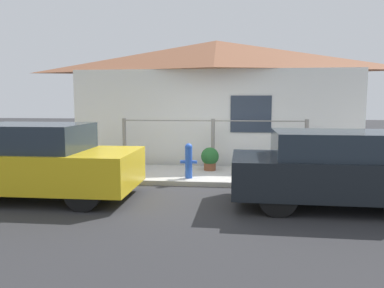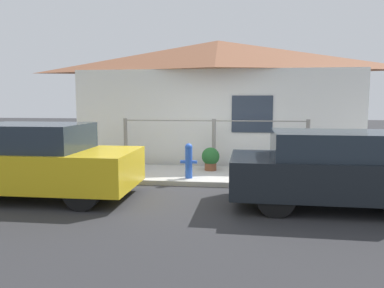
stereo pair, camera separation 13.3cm
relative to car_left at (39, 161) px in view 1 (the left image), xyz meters
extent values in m
plane|color=#2D2D30|center=(3.16, 1.26, -0.71)|extent=(60.00, 60.00, 0.00)
cube|color=#B2AFA8|center=(3.16, 2.27, -0.66)|extent=(24.00, 2.02, 0.11)
cube|color=white|center=(3.16, 3.68, 0.65)|extent=(8.00, 0.12, 2.73)
cube|color=#2D3847|center=(4.16, 3.61, 0.79)|extent=(1.10, 0.04, 1.00)
pyramid|color=#A36647|center=(3.16, 4.72, 2.47)|extent=(8.40, 2.20, 0.91)
cylinder|color=gray|center=(0.76, 3.13, 0.04)|extent=(0.10, 0.10, 1.28)
cylinder|color=gray|center=(3.16, 3.13, 0.04)|extent=(0.10, 0.10, 1.28)
cylinder|color=gray|center=(5.56, 3.13, 0.04)|extent=(0.10, 0.10, 1.28)
cylinder|color=gray|center=(3.16, 3.13, 0.63)|extent=(4.80, 0.03, 0.03)
cube|color=gold|center=(0.04, 0.00, -0.13)|extent=(3.67, 1.73, 0.69)
cube|color=#232D38|center=(-0.11, 0.00, 0.46)|extent=(2.02, 1.52, 0.50)
cylinder|color=black|center=(1.17, 0.75, -0.40)|extent=(0.63, 0.20, 0.63)
cylinder|color=black|center=(1.17, -0.74, -0.40)|extent=(0.63, 0.20, 0.63)
cylinder|color=black|center=(-1.10, 0.74, -0.40)|extent=(0.63, 0.20, 0.63)
cube|color=black|center=(5.65, 0.00, -0.15)|extent=(3.97, 1.75, 0.65)
cube|color=#232D38|center=(5.49, 0.00, 0.39)|extent=(2.19, 1.51, 0.45)
cylinder|color=black|center=(4.44, 0.74, -0.40)|extent=(0.63, 0.21, 0.63)
cylinder|color=black|center=(4.41, -0.69, -0.40)|extent=(0.63, 0.21, 0.63)
cylinder|color=blue|center=(2.69, 1.64, -0.27)|extent=(0.16, 0.16, 0.68)
sphere|color=blue|center=(2.69, 1.64, 0.11)|extent=(0.17, 0.17, 0.17)
cylinder|color=blue|center=(2.57, 1.64, -0.23)|extent=(0.15, 0.07, 0.07)
cylinder|color=blue|center=(2.81, 1.64, -0.23)|extent=(0.15, 0.07, 0.07)
cylinder|color=brown|center=(3.11, 2.65, -0.51)|extent=(0.30, 0.30, 0.19)
sphere|color=#235B28|center=(3.11, 2.65, -0.25)|extent=(0.45, 0.45, 0.45)
camera|label=1|loc=(3.68, -6.68, 1.15)|focal=35.00mm
camera|label=2|loc=(3.81, -6.67, 1.15)|focal=35.00mm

